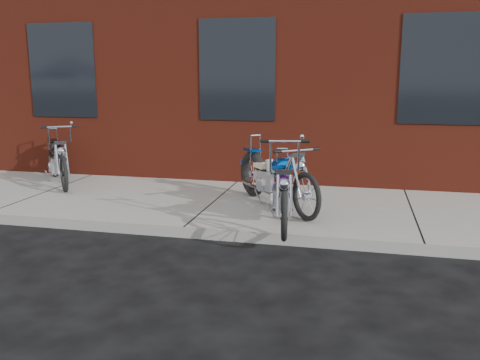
# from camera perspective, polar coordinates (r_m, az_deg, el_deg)

# --- Properties ---
(ground) EXTENTS (120.00, 120.00, 0.00)m
(ground) POSITION_cam_1_polar(r_m,az_deg,el_deg) (6.76, -6.32, -6.50)
(ground) COLOR black
(ground) RESTS_ON ground
(sidewalk) EXTENTS (22.00, 3.00, 0.15)m
(sidewalk) POSITION_cam_1_polar(r_m,az_deg,el_deg) (8.11, -2.81, -2.82)
(sidewalk) COLOR gray
(sidewalk) RESTS_ON ground
(building_brick) EXTENTS (22.00, 10.00, 8.00)m
(building_brick) POSITION_cam_1_polar(r_m,az_deg,el_deg) (14.35, 4.59, 19.17)
(building_brick) COLOR maroon
(building_brick) RESTS_ON ground
(chopper_purple) EXTENTS (0.59, 2.10, 1.19)m
(chopper_purple) POSITION_cam_1_polar(r_m,az_deg,el_deg) (6.83, 4.82, -1.65)
(chopper_purple) COLOR black
(chopper_purple) RESTS_ON sidewalk
(chopper_blue) EXTENTS (1.53, 1.90, 1.01)m
(chopper_blue) POSITION_cam_1_polar(r_m,az_deg,el_deg) (7.66, 3.98, 0.11)
(chopper_blue) COLOR black
(chopper_blue) RESTS_ON sidewalk
(chopper_third) EXTENTS (1.45, 1.77, 1.11)m
(chopper_third) POSITION_cam_1_polar(r_m,az_deg,el_deg) (9.90, -19.73, 1.91)
(chopper_third) COLOR black
(chopper_third) RESTS_ON sidewalk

